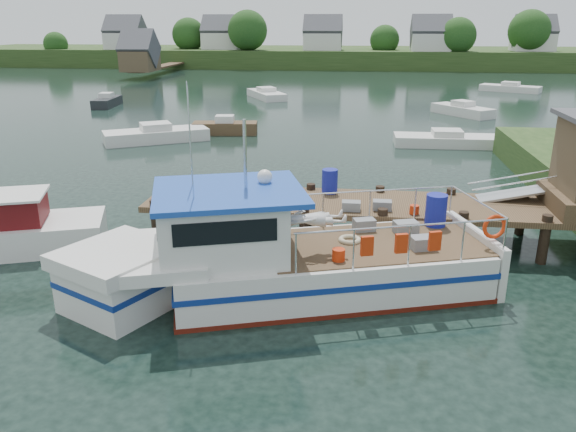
# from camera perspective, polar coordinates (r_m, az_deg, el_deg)

# --- Properties ---
(ground_plane) EXTENTS (160.00, 160.00, 0.00)m
(ground_plane) POSITION_cam_1_polar(r_m,az_deg,el_deg) (19.75, 3.42, -2.27)
(ground_plane) COLOR black
(far_shore) EXTENTS (140.00, 42.55, 9.22)m
(far_shore) POSITION_cam_1_polar(r_m,az_deg,el_deg) (100.87, 6.69, 16.07)
(far_shore) COLOR #30491E
(far_shore) RESTS_ON ground
(dock) EXTENTS (16.60, 3.00, 4.78)m
(dock) POSITION_cam_1_polar(r_m,az_deg,el_deg) (19.79, 22.75, 3.12)
(dock) COLOR #503B26
(dock) RESTS_ON ground
(lobster_boat) EXTENTS (11.94, 6.49, 5.82)m
(lobster_boat) POSITION_cam_1_polar(r_m,az_deg,el_deg) (15.39, -1.07, -4.37)
(lobster_boat) COLOR silver
(lobster_boat) RESTS_ON ground
(moored_rowboat) EXTENTS (4.45, 1.99, 1.25)m
(moored_rowboat) POSITION_cam_1_polar(r_m,az_deg,el_deg) (38.67, -6.41, 8.97)
(moored_rowboat) COLOR #503B26
(moored_rowboat) RESTS_ON ground
(moored_far) EXTENTS (6.48, 4.70, 1.05)m
(moored_far) POSITION_cam_1_polar(r_m,az_deg,el_deg) (67.30, 21.64, 11.99)
(moored_far) COLOR silver
(moored_far) RESTS_ON ground
(moored_a) EXTENTS (6.66, 5.08, 1.18)m
(moored_a) POSITION_cam_1_polar(r_m,az_deg,el_deg) (36.91, -13.23, 8.06)
(moored_a) COLOR silver
(moored_a) RESTS_ON ground
(moored_b) EXTENTS (4.70, 5.38, 1.19)m
(moored_b) POSITION_cam_1_polar(r_m,az_deg,el_deg) (48.53, 17.29, 10.26)
(moored_b) COLOR silver
(moored_b) RESTS_ON ground
(moored_c) EXTENTS (6.33, 2.20, 1.00)m
(moored_c) POSITION_cam_1_polar(r_m,az_deg,el_deg) (35.98, 15.81, 7.45)
(moored_c) COLOR silver
(moored_c) RESTS_ON ground
(moored_d) EXTENTS (4.87, 6.67, 1.09)m
(moored_d) POSITION_cam_1_polar(r_m,az_deg,el_deg) (57.24, -2.21, 12.27)
(moored_d) COLOR silver
(moored_d) RESTS_ON ground
(moored_e) EXTENTS (1.92, 4.52, 1.21)m
(moored_e) POSITION_cam_1_polar(r_m,az_deg,el_deg) (54.03, -17.91, 11.03)
(moored_e) COLOR black
(moored_e) RESTS_ON ground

